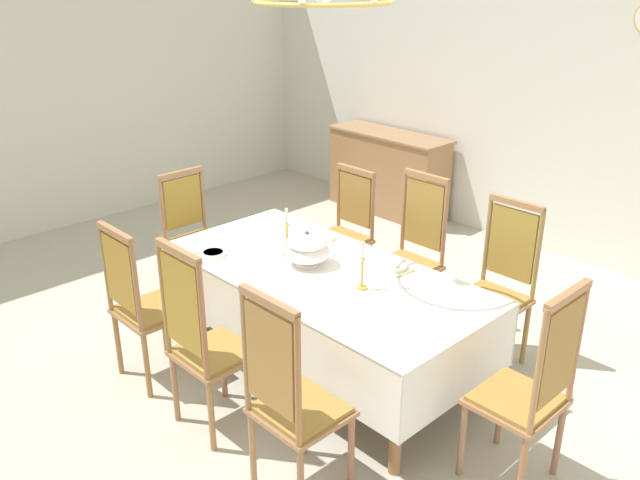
% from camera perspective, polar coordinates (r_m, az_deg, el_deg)
% --- Properties ---
extents(ground, '(7.67, 6.13, 0.04)m').
position_cam_1_polar(ground, '(4.73, -0.34, -11.24)').
color(ground, '#B5B3A3').
extents(back_wall, '(7.67, 0.08, 3.11)m').
position_cam_1_polar(back_wall, '(6.55, 20.24, 11.96)').
color(back_wall, silver).
rests_on(back_wall, ground).
extents(left_wall, '(0.08, 6.13, 3.11)m').
position_cam_1_polar(left_wall, '(7.33, -22.24, 12.70)').
color(left_wall, silver).
rests_on(left_wall, ground).
extents(dining_table, '(2.26, 1.07, 0.74)m').
position_cam_1_polar(dining_table, '(4.42, 0.21, -3.55)').
color(dining_table, olive).
rests_on(dining_table, ground).
extents(tablecloth, '(2.28, 1.09, 0.44)m').
position_cam_1_polar(tablecloth, '(4.44, 0.21, -4.07)').
color(tablecloth, white).
rests_on(tablecloth, dining_table).
extents(chair_south_a, '(0.44, 0.42, 1.12)m').
position_cam_1_polar(chair_south_a, '(4.49, -15.00, -5.17)').
color(chair_south_a, '#A07248').
rests_on(chair_south_a, ground).
extents(chair_north_a, '(0.44, 0.42, 1.07)m').
position_cam_1_polar(chair_north_a, '(5.53, 2.09, 0.85)').
color(chair_north_a, '#986442').
rests_on(chair_north_a, ground).
extents(chair_south_b, '(0.44, 0.42, 1.23)m').
position_cam_1_polar(chair_south_b, '(3.93, -9.94, -8.38)').
color(chair_south_b, '#926243').
rests_on(chair_south_b, ground).
extents(chair_north_b, '(0.44, 0.42, 1.18)m').
position_cam_1_polar(chair_north_b, '(5.09, 7.87, -0.92)').
color(chair_north_b, '#97643F').
rests_on(chair_north_b, ground).
extents(chair_south_c, '(0.44, 0.42, 1.21)m').
position_cam_1_polar(chair_south_c, '(3.42, -2.56, -13.29)').
color(chair_south_c, '#9F683D').
rests_on(chair_south_c, ground).
extents(chair_north_c, '(0.44, 0.42, 1.17)m').
position_cam_1_polar(chair_north_c, '(4.71, 15.03, -3.62)').
color(chair_north_c, '#976449').
rests_on(chair_north_c, ground).
extents(chair_head_west, '(0.42, 0.44, 1.07)m').
position_cam_1_polar(chair_head_west, '(5.57, -10.78, 0.59)').
color(chair_head_west, olive).
rests_on(chair_head_west, ground).
extents(chair_head_east, '(0.42, 0.44, 1.20)m').
position_cam_1_polar(chair_head_east, '(3.66, 17.59, -11.96)').
color(chair_head_east, '#916950').
rests_on(chair_head_east, ground).
extents(soup_tureen, '(0.31, 0.31, 0.24)m').
position_cam_1_polar(soup_tureen, '(4.44, -1.11, -0.72)').
color(soup_tureen, white).
rests_on(soup_tureen, tablecloth).
extents(candlestick_west, '(0.07, 0.07, 0.35)m').
position_cam_1_polar(candlestick_west, '(4.57, -2.86, 0.28)').
color(candlestick_west, gold).
rests_on(candlestick_west, tablecloth).
extents(candlestick_east, '(0.07, 0.07, 0.32)m').
position_cam_1_polar(candlestick_east, '(4.11, 3.64, -2.63)').
color(candlestick_east, gold).
rests_on(candlestick_east, tablecloth).
extents(bowl_near_left, '(0.19, 0.19, 0.04)m').
position_cam_1_polar(bowl_near_left, '(4.45, 6.21, -2.09)').
color(bowl_near_left, white).
rests_on(bowl_near_left, tablecloth).
extents(bowl_near_right, '(0.17, 0.17, 0.03)m').
position_cam_1_polar(bowl_near_right, '(4.67, -9.13, -1.13)').
color(bowl_near_right, white).
rests_on(bowl_near_right, tablecloth).
extents(bowl_far_left, '(0.15, 0.15, 0.03)m').
position_cam_1_polar(bowl_far_left, '(4.88, 0.41, 0.27)').
color(bowl_far_left, white).
rests_on(bowl_far_left, tablecloth).
extents(spoon_primary, '(0.03, 0.18, 0.01)m').
position_cam_1_polar(spoon_primary, '(4.41, 7.69, -2.70)').
color(spoon_primary, gold).
rests_on(spoon_primary, tablecloth).
extents(spoon_secondary, '(0.03, 0.18, 0.01)m').
position_cam_1_polar(spoon_secondary, '(4.77, -9.65, -0.78)').
color(spoon_secondary, gold).
rests_on(spoon_secondary, tablecloth).
extents(sideboard, '(1.44, 0.48, 0.90)m').
position_cam_1_polar(sideboard, '(7.50, 5.85, 5.77)').
color(sideboard, '#9A6C46').
rests_on(sideboard, ground).
extents(chandelier, '(0.81, 0.80, 0.66)m').
position_cam_1_polar(chandelier, '(3.97, 0.25, 19.87)').
color(chandelier, gold).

